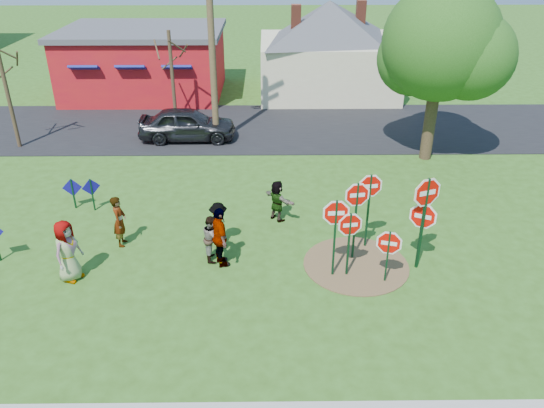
{
  "coord_description": "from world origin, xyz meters",
  "views": [
    {
      "loc": [
        1.8,
        -14.41,
        9.12
      ],
      "look_at": [
        1.96,
        0.24,
        1.46
      ],
      "focal_mm": 35.0,
      "sensor_mm": 36.0,
      "label": 1
    }
  ],
  "objects_px": {
    "stop_sign_b": "(370,193)",
    "leafy_tree": "(443,49)",
    "person_b": "(120,221)",
    "utility_pole": "(211,33)",
    "stop_sign_a": "(350,231)",
    "suv": "(187,124)",
    "person_a": "(67,251)",
    "stop_sign_d": "(426,201)",
    "stop_sign_c": "(357,204)"
  },
  "relations": [
    {
      "from": "stop_sign_d",
      "to": "person_a",
      "type": "relative_size",
      "value": 1.64
    },
    {
      "from": "person_b",
      "to": "utility_pole",
      "type": "xyz_separation_m",
      "value": [
        2.3,
        9.13,
        4.2
      ]
    },
    {
      "from": "stop_sign_b",
      "to": "leafy_tree",
      "type": "distance_m",
      "value": 8.84
    },
    {
      "from": "stop_sign_c",
      "to": "person_b",
      "type": "relative_size",
      "value": 1.58
    },
    {
      "from": "stop_sign_b",
      "to": "person_b",
      "type": "height_order",
      "value": "stop_sign_b"
    },
    {
      "from": "stop_sign_a",
      "to": "person_b",
      "type": "distance_m",
      "value": 7.28
    },
    {
      "from": "stop_sign_a",
      "to": "stop_sign_d",
      "type": "bearing_deg",
      "value": 0.63
    },
    {
      "from": "stop_sign_c",
      "to": "person_b",
      "type": "distance_m",
      "value": 7.45
    },
    {
      "from": "person_a",
      "to": "suv",
      "type": "xyz_separation_m",
      "value": [
        1.92,
        11.35,
        -0.14
      ]
    },
    {
      "from": "stop_sign_d",
      "to": "leafy_tree",
      "type": "height_order",
      "value": "leafy_tree"
    },
    {
      "from": "utility_pole",
      "to": "leafy_tree",
      "type": "height_order",
      "value": "utility_pole"
    },
    {
      "from": "stop_sign_d",
      "to": "suv",
      "type": "relative_size",
      "value": 0.69
    },
    {
      "from": "stop_sign_a",
      "to": "person_a",
      "type": "height_order",
      "value": "stop_sign_a"
    },
    {
      "from": "stop_sign_d",
      "to": "utility_pole",
      "type": "relative_size",
      "value": 0.32
    },
    {
      "from": "stop_sign_a",
      "to": "stop_sign_c",
      "type": "relative_size",
      "value": 0.81
    },
    {
      "from": "person_a",
      "to": "leafy_tree",
      "type": "relative_size",
      "value": 0.26
    },
    {
      "from": "leafy_tree",
      "to": "stop_sign_d",
      "type": "bearing_deg",
      "value": -107.37
    },
    {
      "from": "person_a",
      "to": "person_b",
      "type": "relative_size",
      "value": 1.11
    },
    {
      "from": "stop_sign_d",
      "to": "person_b",
      "type": "height_order",
      "value": "stop_sign_d"
    },
    {
      "from": "stop_sign_b",
      "to": "leafy_tree",
      "type": "xyz_separation_m",
      "value": [
        4.03,
        7.34,
        2.84
      ]
    },
    {
      "from": "stop_sign_c",
      "to": "suv",
      "type": "height_order",
      "value": "stop_sign_c"
    },
    {
      "from": "person_a",
      "to": "leafy_tree",
      "type": "xyz_separation_m",
      "value": [
        12.87,
        9.01,
        3.82
      ]
    },
    {
      "from": "suv",
      "to": "utility_pole",
      "type": "xyz_separation_m",
      "value": [
        1.4,
        -0.34,
        4.24
      ]
    },
    {
      "from": "stop_sign_b",
      "to": "stop_sign_a",
      "type": "bearing_deg",
      "value": -124.94
    },
    {
      "from": "stop_sign_b",
      "to": "leafy_tree",
      "type": "relative_size",
      "value": 0.36
    },
    {
      "from": "person_b",
      "to": "stop_sign_b",
      "type": "bearing_deg",
      "value": -93.36
    },
    {
      "from": "stop_sign_c",
      "to": "suv",
      "type": "bearing_deg",
      "value": 113.89
    },
    {
      "from": "utility_pole",
      "to": "person_b",
      "type": "bearing_deg",
      "value": -104.17
    },
    {
      "from": "suv",
      "to": "stop_sign_a",
      "type": "bearing_deg",
      "value": -152.01
    },
    {
      "from": "stop_sign_a",
      "to": "person_b",
      "type": "height_order",
      "value": "stop_sign_a"
    },
    {
      "from": "stop_sign_d",
      "to": "suv",
      "type": "bearing_deg",
      "value": 105.83
    },
    {
      "from": "stop_sign_c",
      "to": "stop_sign_b",
      "type": "bearing_deg",
      "value": 45.21
    },
    {
      "from": "stop_sign_b",
      "to": "stop_sign_c",
      "type": "relative_size",
      "value": 0.99
    },
    {
      "from": "stop_sign_b",
      "to": "suv",
      "type": "bearing_deg",
      "value": 117.84
    },
    {
      "from": "stop_sign_a",
      "to": "suv",
      "type": "relative_size",
      "value": 0.48
    },
    {
      "from": "stop_sign_d",
      "to": "suv",
      "type": "distance_m",
      "value": 13.75
    },
    {
      "from": "person_a",
      "to": "person_b",
      "type": "height_order",
      "value": "person_a"
    },
    {
      "from": "stop_sign_a",
      "to": "stop_sign_c",
      "type": "bearing_deg",
      "value": 62.12
    },
    {
      "from": "person_a",
      "to": "person_b",
      "type": "distance_m",
      "value": 2.14
    },
    {
      "from": "person_b",
      "to": "leafy_tree",
      "type": "distance_m",
      "value": 14.38
    },
    {
      "from": "stop_sign_a",
      "to": "utility_pole",
      "type": "relative_size",
      "value": 0.23
    },
    {
      "from": "person_b",
      "to": "stop_sign_a",
      "type": "bearing_deg",
      "value": -106.08
    },
    {
      "from": "utility_pole",
      "to": "leafy_tree",
      "type": "relative_size",
      "value": 1.3
    },
    {
      "from": "stop_sign_c",
      "to": "utility_pole",
      "type": "xyz_separation_m",
      "value": [
        -5.02,
        10.01,
        3.16
      ]
    },
    {
      "from": "stop_sign_d",
      "to": "utility_pole",
      "type": "bearing_deg",
      "value": 101.71
    },
    {
      "from": "suv",
      "to": "leafy_tree",
      "type": "relative_size",
      "value": 0.61
    },
    {
      "from": "person_a",
      "to": "leafy_tree",
      "type": "distance_m",
      "value": 16.17
    },
    {
      "from": "stop_sign_c",
      "to": "person_a",
      "type": "xyz_separation_m",
      "value": [
        -8.34,
        -1.0,
        -0.95
      ]
    },
    {
      "from": "person_a",
      "to": "stop_sign_a",
      "type": "bearing_deg",
      "value": -66.89
    },
    {
      "from": "utility_pole",
      "to": "person_a",
      "type": "bearing_deg",
      "value": -106.77
    }
  ]
}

